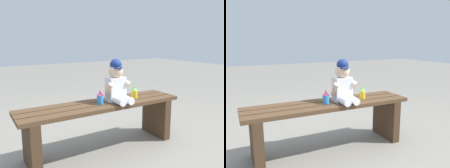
% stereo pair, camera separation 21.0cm
% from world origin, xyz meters
% --- Properties ---
extents(ground_plane, '(16.00, 16.00, 0.00)m').
position_xyz_m(ground_plane, '(0.00, 0.00, 0.00)').
color(ground_plane, gray).
extents(park_bench, '(1.57, 0.37, 0.46)m').
position_xyz_m(park_bench, '(0.00, 0.00, 0.31)').
color(park_bench, '#513823').
rests_on(park_bench, ground_plane).
extents(child_figure, '(0.23, 0.27, 0.40)m').
position_xyz_m(child_figure, '(0.13, -0.03, 0.64)').
color(child_figure, white).
rests_on(child_figure, park_bench).
extents(sippy_cup_left, '(0.06, 0.06, 0.12)m').
position_xyz_m(sippy_cup_left, '(-0.04, -0.02, 0.52)').
color(sippy_cup_left, '#338CE5').
rests_on(sippy_cup_left, park_bench).
extents(sippy_cup_right, '(0.06, 0.06, 0.12)m').
position_xyz_m(sippy_cup_right, '(0.35, -0.02, 0.52)').
color(sippy_cup_right, yellow).
rests_on(sippy_cup_right, park_bench).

